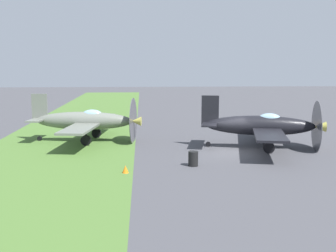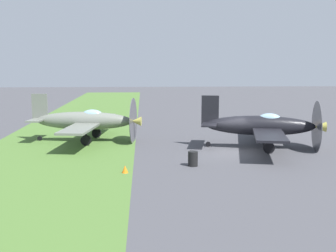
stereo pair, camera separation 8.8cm
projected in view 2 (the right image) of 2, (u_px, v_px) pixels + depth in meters
ground_plane at (230, 152)px, 29.30m from camera, size 160.00×160.00×0.00m
grass_verge at (54, 154)px, 28.58m from camera, size 120.00×11.00×0.01m
airplane_lead at (262, 126)px, 30.44m from camera, size 11.28×9.01×3.99m
airplane_wingman at (86, 121)px, 33.14m from camera, size 11.13×8.84×3.94m
fuel_drum at (193, 159)px, 25.37m from camera, size 0.60×0.60×0.90m
supply_crate at (265, 124)px, 40.47m from camera, size 1.26×1.26×0.64m
runway_marker_cone at (125, 169)px, 23.80m from camera, size 0.36×0.36×0.44m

